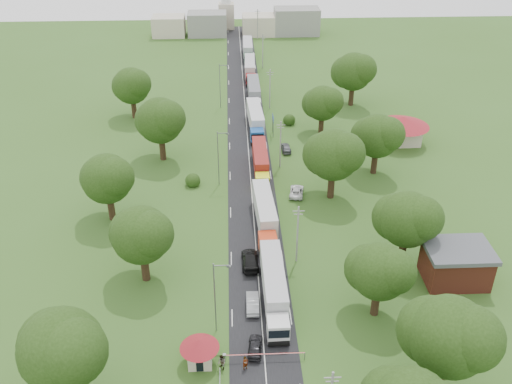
{
  "coord_description": "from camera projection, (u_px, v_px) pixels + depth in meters",
  "views": [
    {
      "loc": [
        -3.07,
        -70.36,
        49.0
      ],
      "look_at": [
        0.5,
        7.15,
        3.0
      ],
      "focal_mm": 40.0,
      "sensor_mm": 36.0,
      "label": 1
    }
  ],
  "objects": [
    {
      "name": "truck_0",
      "position": [
        274.0,
        287.0,
        71.46
      ],
      "size": [
        2.81,
        15.52,
        4.3
      ],
      "color": "silver",
      "rests_on": "ground"
    },
    {
      "name": "tree_9",
      "position": [
        62.0,
        348.0,
        55.14
      ],
      "size": [
        9.6,
        9.6,
        12.05
      ],
      "color": "#382616",
      "rests_on": "ground"
    },
    {
      "name": "pole_4",
      "position": [
        263.0,
        51.0,
        149.56
      ],
      "size": [
        1.6,
        0.24,
        9.0
      ],
      "color": "gray",
      "rests_on": "ground"
    },
    {
      "name": "pole_2",
      "position": [
        280.0,
        144.0,
        101.44
      ],
      "size": [
        1.6,
        0.24,
        9.0
      ],
      "color": "gray",
      "rests_on": "ground"
    },
    {
      "name": "church",
      "position": [
        226.0,
        11.0,
        184.05
      ],
      "size": [
        5.0,
        5.0,
        12.3
      ],
      "color": "beige",
      "rests_on": "ground"
    },
    {
      "name": "road",
      "position": [
        250.0,
        170.0,
        102.75
      ],
      "size": [
        8.0,
        200.0,
        0.04
      ],
      "primitive_type": "cube",
      "color": "black",
      "rests_on": "ground"
    },
    {
      "name": "truck_2",
      "position": [
        260.0,
        161.0,
        101.16
      ],
      "size": [
        2.48,
        14.19,
        3.94
      ],
      "color": "#EDF51C",
      "rests_on": "ground"
    },
    {
      "name": "house_cream",
      "position": [
        402.0,
        126.0,
        110.67
      ],
      "size": [
        10.08,
        10.08,
        5.8
      ],
      "color": "beige",
      "rests_on": "ground"
    },
    {
      "name": "boom_barrier",
      "position": [
        253.0,
        355.0,
        63.58
      ],
      "size": [
        9.22,
        0.35,
        1.18
      ],
      "color": "slate",
      "rests_on": "ground"
    },
    {
      "name": "tree_6",
      "position": [
        322.0,
        103.0,
        112.99
      ],
      "size": [
        8.0,
        8.0,
        10.1
      ],
      "color": "#382616",
      "rests_on": "ground"
    },
    {
      "name": "car_lane_rear",
      "position": [
        250.0,
        260.0,
        78.62
      ],
      "size": [
        2.39,
        5.68,
        1.64
      ],
      "primitive_type": "imported",
      "rotation": [
        0.0,
        0.0,
        3.16
      ],
      "color": "black",
      "rests_on": "ground"
    },
    {
      "name": "tree_11",
      "position": [
        107.0,
        178.0,
        85.44
      ],
      "size": [
        8.8,
        8.8,
        11.07
      ],
      "color": "#382616",
      "rests_on": "ground"
    },
    {
      "name": "lamp_2",
      "position": [
        221.0,
        84.0,
        125.49
      ],
      "size": [
        2.03,
        0.22,
        10.0
      ],
      "color": "slate",
      "rests_on": "ground"
    },
    {
      "name": "car_lane_mid",
      "position": [
        253.0,
        303.0,
        71.22
      ],
      "size": [
        1.64,
        4.5,
        1.48
      ],
      "primitive_type": "imported",
      "rotation": [
        0.0,
        0.0,
        3.12
      ],
      "color": "#A6A9AE",
      "rests_on": "ground"
    },
    {
      "name": "tree_4",
      "position": [
        333.0,
        154.0,
        90.82
      ],
      "size": [
        9.6,
        9.6,
        12.05
      ],
      "color": "#382616",
      "rests_on": "ground"
    },
    {
      "name": "truck_1",
      "position": [
        265.0,
        214.0,
        86.1
      ],
      "size": [
        3.28,
        15.34,
        4.24
      ],
      "color": "red",
      "rests_on": "ground"
    },
    {
      "name": "distant_town",
      "position": [
        241.0,
        24.0,
        178.34
      ],
      "size": [
        52.0,
        8.0,
        8.0
      ],
      "color": "gray",
      "rests_on": "ground"
    },
    {
      "name": "info_sign",
      "position": [
        273.0,
        121.0,
        114.32
      ],
      "size": [
        0.12,
        3.1,
        4.1
      ],
      "color": "slate",
      "rests_on": "ground"
    },
    {
      "name": "truck_3",
      "position": [
        256.0,
        120.0,
        116.71
      ],
      "size": [
        3.25,
        15.45,
        4.27
      ],
      "color": "#194D99",
      "rests_on": "ground"
    },
    {
      "name": "tree_13",
      "position": [
        131.0,
        85.0,
        119.73
      ],
      "size": [
        8.8,
        8.8,
        11.07
      ],
      "color": "#382616",
      "rests_on": "ground"
    },
    {
      "name": "tree_2",
      "position": [
        379.0,
        271.0,
        67.41
      ],
      "size": [
        8.0,
        8.0,
        10.1
      ],
      "color": "#382616",
      "rests_on": "ground"
    },
    {
      "name": "tree_5",
      "position": [
        377.0,
        136.0,
        98.35
      ],
      "size": [
        8.8,
        8.8,
        11.07
      ],
      "color": "#382616",
      "rests_on": "ground"
    },
    {
      "name": "truck_4",
      "position": [
        254.0,
        92.0,
        130.27
      ],
      "size": [
        2.65,
        15.01,
        4.16
      ],
      "color": "white",
      "rests_on": "ground"
    },
    {
      "name": "car_verge_near",
      "position": [
        297.0,
        191.0,
        94.97
      ],
      "size": [
        3.03,
        5.09,
        1.33
      ],
      "primitive_type": "imported",
      "rotation": [
        0.0,
        0.0,
        2.96
      ],
      "color": "silver",
      "rests_on": "ground"
    },
    {
      "name": "car_verge_far",
      "position": [
        286.0,
        148.0,
        108.99
      ],
      "size": [
        1.96,
        4.33,
        1.44
      ],
      "primitive_type": "imported",
      "rotation": [
        0.0,
        0.0,
        3.2
      ],
      "color": "#4F5256",
      "rests_on": "ground"
    },
    {
      "name": "truck_5",
      "position": [
        250.0,
        69.0,
        144.67
      ],
      "size": [
        2.9,
        14.81,
        4.1
      ],
      "color": "#A7191C",
      "rests_on": "ground"
    },
    {
      "name": "tree_12",
      "position": [
        160.0,
        120.0,
        102.56
      ],
      "size": [
        9.6,
        9.6,
        12.05
      ],
      "color": "#382616",
      "rests_on": "ground"
    },
    {
      "name": "tree_1",
      "position": [
        449.0,
        335.0,
        56.64
      ],
      "size": [
        9.6,
        9.6,
        12.05
      ],
      "color": "#382616",
      "rests_on": "ground"
    },
    {
      "name": "pole_3",
      "position": [
        270.0,
        88.0,
        125.5
      ],
      "size": [
        1.6,
        0.24,
        9.0
      ],
      "color": "gray",
      "rests_on": "ground"
    },
    {
      "name": "car_lane_front",
      "position": [
        255.0,
        346.0,
        64.99
      ],
      "size": [
        2.07,
        4.15,
        1.36
      ],
      "primitive_type": "imported",
      "rotation": [
        0.0,
        0.0,
        3.02
      ],
      "color": "black",
      "rests_on": "ground"
    },
    {
      "name": "pedestrian_booth",
      "position": [
        222.0,
        363.0,
        62.54
      ],
      "size": [
        1.14,
        1.2,
        1.95
      ],
      "primitive_type": "imported",
      "rotation": [
        0.0,
        0.0,
        -0.97
      ],
      "color": "gray",
      "rests_on": "ground"
    },
    {
      "name": "ground",
      "position": [
        255.0,
        233.0,
        85.57
      ],
      "size": [
        260.0,
        260.0,
        0.0
      ],
      "primitive_type": "plane",
      "color": "#33571D",
      "rests_on": "ground"
    },
    {
      "name": "tree_7",
      "position": [
        353.0,
        71.0,
        125.62
      ],
      "size": [
        9.6,
        9.6,
        12.05
      ],
      "color": "#382616",
      "rests_on": "ground"
    },
    {
      "name": "pole_5",
      "position": [
        258.0,
        24.0,
        173.62
      ],
      "size": [
        1.6,
        0.24,
        9.0
      ],
      "color": "gray",
      "rests_on": "ground"
    },
    {
      "name": "lamp_0",
      "position": [
        216.0,
        295.0,
        65.34
      ],
      "size": [
        2.03,
        0.22,
        10.0
      ],
      "color": "slate",
      "rests_on": "ground"
    },
    {
      "name": "guard_booth",
      "position": [
        200.0,
        349.0,
        62.7
      ],
      "size": [
        4.4,
        4.4,
        3.45
      ],
      "color": "beige",
      "rests_on": "ground"
    },
    {
      "name": "tree_10",
      "position": [
        141.0,
        234.0,
        72.83
      ],
      "size": [
        8.8,
        8.8,
        11.07
      ],
      "color": "#382616",
      "rests_on": "ground"
    },
    {
      "name": "lamp_1",
      "position": [
        219.0,
        156.0,
        95.41
      ],
      "size": [
        2.03,
        0.22,
        10.0
      ],
      "color": "slate",
      "rests_on": "ground"
    },
    {
      "name": "tree_3",
      "position": [
        407.0,
        219.0,
        75.93
      ],
      "size": [
        8.8,
        8.8,
        11.07
      ],
      "color": "#382616",
      "rests_on": "ground"
    },
    {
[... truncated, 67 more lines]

